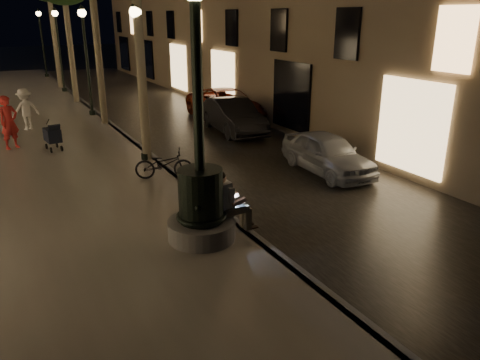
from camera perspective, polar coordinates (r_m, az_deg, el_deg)
ground at (r=22.02m, az=-16.16°, el=6.75°), size 120.00×120.00×0.00m
cobble_lane at (r=22.82m, az=-8.77°, el=7.75°), size 6.00×45.00×0.02m
promenade at (r=21.55m, az=-26.60°, el=5.46°), size 8.00×45.00×0.20m
curb_strip at (r=22.00m, az=-16.19°, el=7.01°), size 0.25×45.00×0.20m
fountain_lamppost at (r=9.41m, az=-4.82°, el=-1.52°), size 1.40×1.40×5.21m
seated_man_laptop at (r=9.76m, az=-1.47°, el=-2.46°), size 1.02×0.35×1.39m
lamp_curb_a at (r=14.74m, az=-12.21°, el=13.87°), size 0.36×0.36×4.81m
lamp_curb_b at (r=22.51m, az=-18.32°, el=15.16°), size 0.36×0.36×4.81m
lamp_curb_c at (r=30.39m, az=-21.30°, el=15.73°), size 0.36×0.36×4.81m
lamp_curb_d at (r=38.33m, az=-23.07°, el=16.04°), size 0.36×0.36×4.81m
stroller at (r=17.09m, az=-21.89°, el=5.08°), size 0.53×1.05×1.05m
car_front at (r=14.45m, az=10.61°, el=3.24°), size 1.65×3.66×1.22m
car_second at (r=19.22m, az=-0.86°, el=7.82°), size 1.81×4.25×1.36m
car_third at (r=21.82m, az=-1.61°, el=9.23°), size 2.40×4.97×1.37m
pedestrian_red at (r=17.88m, az=-26.33°, el=6.32°), size 0.79×0.71×1.82m
pedestrian_white at (r=20.66m, az=-24.69°, el=7.85°), size 1.20×0.91×1.64m
bicycle at (r=13.28m, az=-9.24°, el=1.94°), size 1.72×1.17×0.85m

